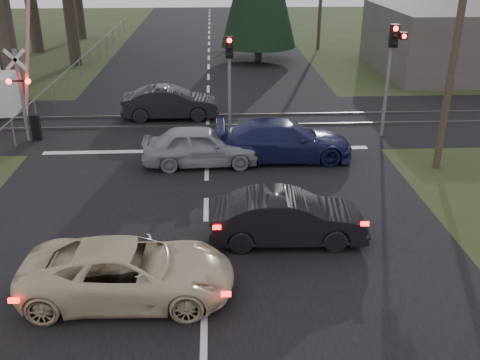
{
  "coord_description": "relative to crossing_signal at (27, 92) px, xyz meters",
  "views": [
    {
      "loc": [
        0.32,
        -11.9,
        7.64
      ],
      "look_at": [
        1.03,
        2.3,
        1.3
      ],
      "focal_mm": 40.0,
      "sensor_mm": 36.0,
      "label": 1
    }
  ],
  "objects": [
    {
      "name": "rail_far",
      "position": [
        7.27,
        3.01,
        -2.01
      ],
      "size": [
        120.0,
        0.12,
        0.1
      ],
      "primitive_type": "cube",
      "color": "#59544C",
      "rests_on": "ground"
    },
    {
      "name": "silver_car",
      "position": [
        7.07,
        -3.04,
        -1.32
      ],
      "size": [
        4.38,
        1.88,
        1.47
      ],
      "primitive_type": "imported",
      "rotation": [
        0.0,
        0.0,
        1.6
      ],
      "color": "#94969B",
      "rests_on": "ground"
    },
    {
      "name": "stop_line",
      "position": [
        7.27,
        -1.59,
        -2.05
      ],
      "size": [
        13.0,
        0.35,
        0.0
      ],
      "primitive_type": "cube",
      "color": "silver",
      "rests_on": "ground"
    },
    {
      "name": "traffic_signal_center",
      "position": [
        8.27,
        0.89,
        0.75
      ],
      "size": [
        0.32,
        0.48,
        4.1
      ],
      "color": "slate",
      "rests_on": "ground"
    },
    {
      "name": "dark_car_far",
      "position": [
        5.55,
        2.81,
        -1.32
      ],
      "size": [
        4.51,
        1.62,
        1.48
      ],
      "primitive_type": "imported",
      "rotation": [
        0.0,
        0.0,
        1.58
      ],
      "color": "black",
      "rests_on": "ground"
    },
    {
      "name": "traffic_signal_right",
      "position": [
        14.82,
        -0.31,
        1.26
      ],
      "size": [
        0.68,
        0.48,
        4.7
      ],
      "color": "slate",
      "rests_on": "ground"
    },
    {
      "name": "ground",
      "position": [
        7.27,
        -9.79,
        -2.06
      ],
      "size": [
        120.0,
        120.0,
        0.0
      ],
      "primitive_type": "plane",
      "color": "#2B3618",
      "rests_on": "ground"
    },
    {
      "name": "rail_near",
      "position": [
        7.27,
        1.41,
        -2.01
      ],
      "size": [
        120.0,
        0.12,
        0.1
      ],
      "primitive_type": "cube",
      "color": "#59544C",
      "rests_on": "ground"
    },
    {
      "name": "cream_coupe",
      "position": [
        5.54,
        -11.16,
        -1.38
      ],
      "size": [
        4.94,
        2.38,
        1.36
      ],
      "primitive_type": "imported",
      "rotation": [
        0.0,
        0.0,
        1.55
      ],
      "color": "beige",
      "rests_on": "ground"
    },
    {
      "name": "crossing_signal",
      "position": [
        0.0,
        0.0,
        0.0
      ],
      "size": [
        1.62,
        0.38,
        6.96
      ],
      "color": "slate",
      "rests_on": "ground"
    },
    {
      "name": "road",
      "position": [
        7.27,
        0.21,
        -2.05
      ],
      "size": [
        14.0,
        100.0,
        0.01
      ],
      "primitive_type": "cube",
      "color": "black",
      "rests_on": "ground"
    },
    {
      "name": "fence_left",
      "position": [
        -0.53,
        12.71,
        -2.06
      ],
      "size": [
        0.1,
        36.0,
        1.2
      ],
      "primitive_type": null,
      "color": "slate",
      "rests_on": "ground"
    },
    {
      "name": "blue_sedan",
      "position": [
        10.22,
        -2.64,
        -1.31
      ],
      "size": [
        5.18,
        2.12,
        1.5
      ],
      "primitive_type": "imported",
      "rotation": [
        0.0,
        0.0,
        1.57
      ],
      "color": "#171A47",
      "rests_on": "ground"
    },
    {
      "name": "rail_corridor",
      "position": [
        7.27,
        2.21,
        -2.05
      ],
      "size": [
        120.0,
        8.0,
        0.01
      ],
      "primitive_type": "cube",
      "color": "black",
      "rests_on": "ground"
    },
    {
      "name": "utility_pole_near",
      "position": [
        15.77,
        -3.79,
        2.67
      ],
      "size": [
        1.8,
        0.26,
        9.0
      ],
      "color": "#4C3D2D",
      "rests_on": "ground"
    },
    {
      "name": "dark_hatchback",
      "position": [
        9.54,
        -8.79,
        -1.35
      ],
      "size": [
        4.32,
        1.57,
        1.42
      ],
      "primitive_type": "imported",
      "rotation": [
        0.0,
        0.0,
        1.55
      ],
      "color": "black",
      "rests_on": "ground"
    }
  ]
}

